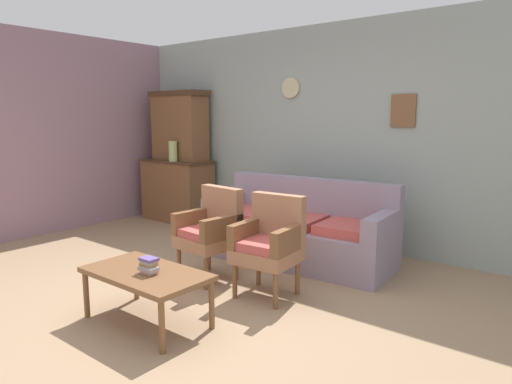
{
  "coord_description": "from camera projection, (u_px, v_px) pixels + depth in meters",
  "views": [
    {
      "loc": [
        2.86,
        -2.46,
        1.6
      ],
      "look_at": [
        0.04,
        1.06,
        0.85
      ],
      "focal_mm": 32.45,
      "sensor_mm": 36.0,
      "label": 1
    }
  ],
  "objects": [
    {
      "name": "coffee_table",
      "position": [
        146.0,
        277.0,
        3.55
      ],
      "size": [
        1.0,
        0.56,
        0.42
      ],
      "color": "brown",
      "rests_on": "ground"
    },
    {
      "name": "floral_couch",
      "position": [
        299.0,
        232.0,
        5.1
      ],
      "size": [
        2.12,
        0.96,
        0.9
      ],
      "color": "gray",
      "rests_on": "ground"
    },
    {
      "name": "vase_on_cabinet",
      "position": [
        173.0,
        151.0,
        6.78
      ],
      "size": [
        0.13,
        0.13,
        0.3
      ],
      "primitive_type": "cylinder",
      "color": "#A7B76E",
      "rests_on": "side_cabinet"
    },
    {
      "name": "cabinet_upper_hutch",
      "position": [
        180.0,
        125.0,
        6.99
      ],
      "size": [
        0.99,
        0.38,
        1.03
      ],
      "color": "brown",
      "rests_on": "side_cabinet"
    },
    {
      "name": "ground_plane",
      "position": [
        174.0,
        306.0,
        3.92
      ],
      "size": [
        7.68,
        7.68,
        0.0
      ],
      "primitive_type": "plane",
      "color": "#997A5B"
    },
    {
      "name": "side_cabinet",
      "position": [
        177.0,
        190.0,
        7.09
      ],
      "size": [
        1.16,
        0.55,
        0.93
      ],
      "color": "brown",
      "rests_on": "ground"
    },
    {
      "name": "book_stack_on_table",
      "position": [
        149.0,
        265.0,
        3.48
      ],
      "size": [
        0.16,
        0.11,
        0.12
      ],
      "color": "#D6A099",
      "rests_on": "coffee_table"
    },
    {
      "name": "wall_back_with_decor",
      "position": [
        333.0,
        136.0,
        5.72
      ],
      "size": [
        6.4,
        0.09,
        2.7
      ],
      "color": "#939E99",
      "rests_on": "ground"
    },
    {
      "name": "armchair_near_couch_end",
      "position": [
        211.0,
        229.0,
        4.53
      ],
      "size": [
        0.57,
        0.54,
        0.9
      ],
      "color": "#9E6B4C",
      "rests_on": "ground"
    },
    {
      "name": "armchair_by_doorway",
      "position": [
        269.0,
        241.0,
        4.1
      ],
      "size": [
        0.56,
        0.53,
        0.9
      ],
      "color": "#9E6B4C",
      "rests_on": "ground"
    }
  ]
}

